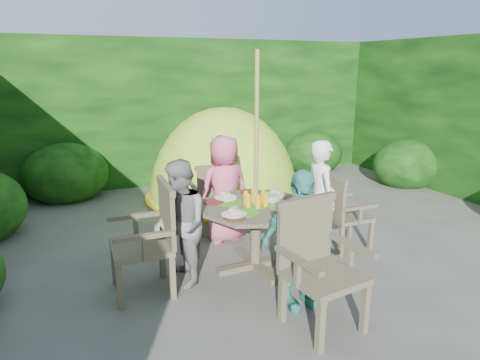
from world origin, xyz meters
name	(u,v)px	position (x,y,z in m)	size (l,w,h in m)	color
ground	(293,256)	(0.00, 0.00, 0.00)	(60.00, 60.00, 0.00)	#4E4B46
hedge_enclosure	(245,129)	(0.00, 1.33, 1.25)	(9.00, 9.00, 2.50)	black
patio_table	(256,215)	(-0.49, -0.05, 0.58)	(1.22, 1.22, 0.82)	#473F2E
parasol_pole	(256,165)	(-0.50, -0.06, 1.10)	(0.04, 0.04, 2.20)	olive
garden_chair_right	(342,211)	(0.61, -0.02, 0.45)	(0.47, 0.52, 0.85)	#473F2E
garden_chair_left	(150,237)	(-1.59, -0.10, 0.53)	(0.56, 0.62, 0.99)	#473F2E
garden_chair_back	(214,197)	(-0.54, 1.05, 0.46)	(0.57, 0.52, 0.87)	#473F2E
garden_chair_front	(317,263)	(-0.47, -1.15, 0.53)	(0.66, 0.61, 1.00)	#473F2E
child_right	(321,198)	(0.30, -0.03, 0.65)	(0.47, 0.31, 1.29)	white
child_left	(180,224)	(-1.30, -0.08, 0.61)	(0.59, 0.46, 1.22)	gray
child_back	(225,189)	(-0.52, 0.74, 0.64)	(0.63, 0.41, 1.28)	#E65F82
child_front	(299,240)	(-0.47, -0.86, 0.62)	(0.72, 0.30, 1.24)	#49AA99
dome_tent	(225,196)	(0.12, 2.38, 0.00)	(2.92, 2.92, 2.87)	#85DA2A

